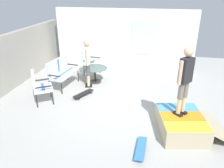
{
  "coord_description": "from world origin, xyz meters",
  "views": [
    {
      "loc": [
        -5.64,
        -0.94,
        3.33
      ],
      "look_at": [
        0.18,
        0.27,
        0.7
      ],
      "focal_mm": 35.42,
      "sensor_mm": 36.0,
      "label": 1
    }
  ],
  "objects_px": {
    "patio_bench": "(61,70)",
    "skateboard_spare": "(141,148)",
    "patio_chair_by_wall": "(39,85)",
    "skateboard_by_bench": "(83,94)",
    "skate_ramp": "(182,124)",
    "person_skater": "(185,77)",
    "person_watching": "(88,60)",
    "patio_chair_near_house": "(89,60)",
    "patio_table": "(95,72)"
  },
  "relations": [
    {
      "from": "skateboard_spare",
      "to": "skate_ramp",
      "type": "bearing_deg",
      "value": -45.17
    },
    {
      "from": "person_watching",
      "to": "person_skater",
      "type": "distance_m",
      "value": 3.7
    },
    {
      "from": "skate_ramp",
      "to": "skateboard_spare",
      "type": "relative_size",
      "value": 2.32
    },
    {
      "from": "skateboard_by_bench",
      "to": "person_skater",
      "type": "bearing_deg",
      "value": -113.88
    },
    {
      "from": "patio_chair_near_house",
      "to": "person_watching",
      "type": "height_order",
      "value": "person_watching"
    },
    {
      "from": "patio_chair_near_house",
      "to": "skateboard_spare",
      "type": "relative_size",
      "value": 1.27
    },
    {
      "from": "patio_chair_by_wall",
      "to": "person_watching",
      "type": "height_order",
      "value": "person_watching"
    },
    {
      "from": "skate_ramp",
      "to": "person_skater",
      "type": "relative_size",
      "value": 1.11
    },
    {
      "from": "person_watching",
      "to": "patio_table",
      "type": "bearing_deg",
      "value": -17.38
    },
    {
      "from": "skate_ramp",
      "to": "patio_table",
      "type": "height_order",
      "value": "patio_table"
    },
    {
      "from": "patio_bench",
      "to": "person_watching",
      "type": "bearing_deg",
      "value": -79.01
    },
    {
      "from": "patio_chair_near_house",
      "to": "patio_chair_by_wall",
      "type": "distance_m",
      "value": 2.8
    },
    {
      "from": "patio_chair_by_wall",
      "to": "person_skater",
      "type": "distance_m",
      "value": 4.22
    },
    {
      "from": "patio_chair_by_wall",
      "to": "person_skater",
      "type": "relative_size",
      "value": 0.61
    },
    {
      "from": "patio_chair_by_wall",
      "to": "person_watching",
      "type": "bearing_deg",
      "value": -35.85
    },
    {
      "from": "person_watching",
      "to": "skateboard_spare",
      "type": "height_order",
      "value": "person_watching"
    },
    {
      "from": "skate_ramp",
      "to": "patio_table",
      "type": "bearing_deg",
      "value": 48.64
    },
    {
      "from": "skate_ramp",
      "to": "patio_bench",
      "type": "relative_size",
      "value": 1.42
    },
    {
      "from": "skate_ramp",
      "to": "person_skater",
      "type": "xyz_separation_m",
      "value": [
        0.09,
        0.08,
        1.21
      ]
    },
    {
      "from": "patio_chair_by_wall",
      "to": "patio_bench",
      "type": "bearing_deg",
      "value": -6.21
    },
    {
      "from": "patio_chair_by_wall",
      "to": "person_skater",
      "type": "height_order",
      "value": "person_skater"
    },
    {
      "from": "patio_chair_near_house",
      "to": "patio_chair_by_wall",
      "type": "height_order",
      "value": "same"
    },
    {
      "from": "patio_table",
      "to": "skateboard_by_bench",
      "type": "relative_size",
      "value": 1.12
    },
    {
      "from": "patio_table",
      "to": "skate_ramp",
      "type": "bearing_deg",
      "value": -131.36
    },
    {
      "from": "patio_table",
      "to": "skateboard_by_bench",
      "type": "xyz_separation_m",
      "value": [
        -1.22,
        0.06,
        -0.32
      ]
    },
    {
      "from": "skateboard_by_bench",
      "to": "person_watching",
      "type": "bearing_deg",
      "value": 4.83
    },
    {
      "from": "patio_chair_near_house",
      "to": "skateboard_spare",
      "type": "height_order",
      "value": "patio_chair_near_house"
    },
    {
      "from": "patio_table",
      "to": "skateboard_spare",
      "type": "distance_m",
      "value": 4.09
    },
    {
      "from": "person_watching",
      "to": "skateboard_by_bench",
      "type": "height_order",
      "value": "person_watching"
    },
    {
      "from": "patio_bench",
      "to": "patio_chair_near_house",
      "type": "distance_m",
      "value": 1.51
    },
    {
      "from": "person_skater",
      "to": "skateboard_by_bench",
      "type": "bearing_deg",
      "value": 66.12
    },
    {
      "from": "patio_chair_near_house",
      "to": "person_watching",
      "type": "relative_size",
      "value": 0.59
    },
    {
      "from": "patio_bench",
      "to": "person_skater",
      "type": "relative_size",
      "value": 0.78
    },
    {
      "from": "skateboard_by_bench",
      "to": "patio_bench",
      "type": "bearing_deg",
      "value": 58.65
    },
    {
      "from": "patio_chair_by_wall",
      "to": "skateboard_by_bench",
      "type": "distance_m",
      "value": 1.45
    },
    {
      "from": "patio_chair_near_house",
      "to": "patio_table",
      "type": "distance_m",
      "value": 0.92
    },
    {
      "from": "patio_chair_near_house",
      "to": "person_skater",
      "type": "relative_size",
      "value": 0.61
    },
    {
      "from": "skate_ramp",
      "to": "patio_chair_by_wall",
      "type": "bearing_deg",
      "value": 80.72
    },
    {
      "from": "patio_chair_near_house",
      "to": "patio_table",
      "type": "relative_size",
      "value": 1.13
    },
    {
      "from": "patio_bench",
      "to": "patio_table",
      "type": "distance_m",
      "value": 1.25
    },
    {
      "from": "person_skater",
      "to": "skateboard_spare",
      "type": "xyz_separation_m",
      "value": [
        -1.01,
        0.85,
        -1.36
      ]
    },
    {
      "from": "person_watching",
      "to": "skateboard_by_bench",
      "type": "distance_m",
      "value": 1.22
    },
    {
      "from": "patio_chair_near_house",
      "to": "patio_chair_by_wall",
      "type": "relative_size",
      "value": 1.0
    },
    {
      "from": "patio_chair_by_wall",
      "to": "skateboard_by_bench",
      "type": "height_order",
      "value": "patio_chair_by_wall"
    },
    {
      "from": "patio_table",
      "to": "person_skater",
      "type": "distance_m",
      "value": 3.97
    },
    {
      "from": "skate_ramp",
      "to": "skateboard_spare",
      "type": "bearing_deg",
      "value": 134.83
    },
    {
      "from": "patio_bench",
      "to": "patio_table",
      "type": "height_order",
      "value": "patio_bench"
    },
    {
      "from": "patio_chair_by_wall",
      "to": "skateboard_by_bench",
      "type": "relative_size",
      "value": 1.26
    },
    {
      "from": "patio_bench",
      "to": "skateboard_spare",
      "type": "xyz_separation_m",
      "value": [
        -2.93,
        -3.11,
        -0.53
      ]
    },
    {
      "from": "patio_bench",
      "to": "skate_ramp",
      "type": "bearing_deg",
      "value": -116.41
    }
  ]
}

